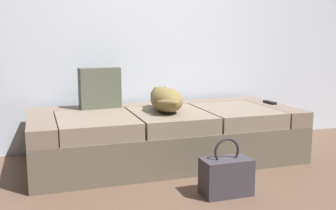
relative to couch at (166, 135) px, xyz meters
The scene contains 6 objects.
ground_plane 1.07m from the couch, 90.00° to the right, with size 10.00×10.00×0.00m, color brown.
couch is the anchor object (origin of this frame).
dog_tan 0.32m from the couch, 116.16° to the right, with size 0.27×0.57×0.19m.
tv_remote 1.02m from the couch, ahead, with size 0.04×0.15×0.02m, color black.
throw_pillow 0.68m from the couch, 151.72° to the left, with size 0.34×0.12×0.34m, color #505545.
handbag 0.85m from the couch, 80.72° to the right, with size 0.32×0.18×0.38m.
Camera 1 is at (-1.00, -2.00, 1.00)m, focal length 42.56 mm.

